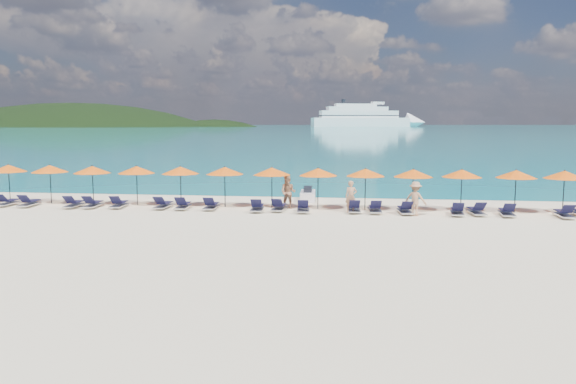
# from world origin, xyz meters

# --- Properties ---
(ground) EXTENTS (1400.00, 1400.00, 0.00)m
(ground) POSITION_xyz_m (0.00, 0.00, 0.00)
(ground) COLOR beige
(sea) EXTENTS (1600.00, 1300.00, 0.01)m
(sea) POSITION_xyz_m (0.00, 660.00, 0.01)
(sea) COLOR #1FA9B2
(sea) RESTS_ON ground
(headland_main) EXTENTS (374.00, 242.00, 126.50)m
(headland_main) POSITION_xyz_m (-300.00, 540.00, -38.00)
(headland_main) COLOR black
(headland_main) RESTS_ON ground
(headland_small) EXTENTS (162.00, 126.00, 85.50)m
(headland_small) POSITION_xyz_m (-150.00, 560.00, -35.00)
(headland_small) COLOR black
(headland_small) RESTS_ON ground
(cruise_ship) EXTENTS (125.48, 52.71, 34.73)m
(cruise_ship) POSITION_xyz_m (14.72, 586.54, 9.04)
(cruise_ship) COLOR white
(cruise_ship) RESTS_ON ground
(jetski) EXTENTS (0.99, 2.33, 0.81)m
(jetski) POSITION_xyz_m (0.49, 8.61, 0.33)
(jetski) COLOR white
(jetski) RESTS_ON ground
(beachgoer_a) EXTENTS (0.62, 0.41, 1.67)m
(beachgoer_a) POSITION_xyz_m (3.14, 4.39, 0.83)
(beachgoer_a) COLOR tan
(beachgoer_a) RESTS_ON ground
(beachgoer_b) EXTENTS (0.95, 0.65, 1.81)m
(beachgoer_b) POSITION_xyz_m (-0.28, 5.22, 0.91)
(beachgoer_b) COLOR tan
(beachgoer_b) RESTS_ON ground
(beachgoer_c) EXTENTS (1.23, 0.91, 1.73)m
(beachgoer_c) POSITION_xyz_m (6.37, 3.76, 0.87)
(beachgoer_c) COLOR tan
(beachgoer_c) RESTS_ON ground
(umbrella_0) EXTENTS (2.10, 2.10, 2.28)m
(umbrella_0) POSITION_xyz_m (-16.79, 5.53, 2.02)
(umbrella_0) COLOR black
(umbrella_0) RESTS_ON ground
(umbrella_1) EXTENTS (2.10, 2.10, 2.28)m
(umbrella_1) POSITION_xyz_m (-14.22, 5.53, 2.02)
(umbrella_1) COLOR black
(umbrella_1) RESTS_ON ground
(umbrella_2) EXTENTS (2.10, 2.10, 2.28)m
(umbrella_2) POSITION_xyz_m (-11.50, 5.28, 2.02)
(umbrella_2) COLOR black
(umbrella_2) RESTS_ON ground
(umbrella_3) EXTENTS (2.10, 2.10, 2.28)m
(umbrella_3) POSITION_xyz_m (-8.97, 5.51, 2.02)
(umbrella_3) COLOR black
(umbrella_3) RESTS_ON ground
(umbrella_4) EXTENTS (2.10, 2.10, 2.28)m
(umbrella_4) POSITION_xyz_m (-6.39, 5.49, 2.02)
(umbrella_4) COLOR black
(umbrella_4) RESTS_ON ground
(umbrella_5) EXTENTS (2.10, 2.10, 2.28)m
(umbrella_5) POSITION_xyz_m (-3.87, 5.53, 2.02)
(umbrella_5) COLOR black
(umbrella_5) RESTS_ON ground
(umbrella_6) EXTENTS (2.10, 2.10, 2.28)m
(umbrella_6) POSITION_xyz_m (-1.21, 5.48, 2.02)
(umbrella_6) COLOR black
(umbrella_6) RESTS_ON ground
(umbrella_7) EXTENTS (2.10, 2.10, 2.28)m
(umbrella_7) POSITION_xyz_m (1.34, 5.37, 2.02)
(umbrella_7) COLOR black
(umbrella_7) RESTS_ON ground
(umbrella_8) EXTENTS (2.10, 2.10, 2.28)m
(umbrella_8) POSITION_xyz_m (3.88, 5.40, 2.02)
(umbrella_8) COLOR black
(umbrella_8) RESTS_ON ground
(umbrella_9) EXTENTS (2.10, 2.10, 2.28)m
(umbrella_9) POSITION_xyz_m (6.38, 5.30, 2.02)
(umbrella_9) COLOR black
(umbrella_9) RESTS_ON ground
(umbrella_10) EXTENTS (2.10, 2.10, 2.28)m
(umbrella_10) POSITION_xyz_m (8.91, 5.51, 2.02)
(umbrella_10) COLOR black
(umbrella_10) RESTS_ON ground
(umbrella_11) EXTENTS (2.10, 2.10, 2.28)m
(umbrella_11) POSITION_xyz_m (11.63, 5.45, 2.02)
(umbrella_11) COLOR black
(umbrella_11) RESTS_ON ground
(umbrella_12) EXTENTS (2.10, 2.10, 2.28)m
(umbrella_12) POSITION_xyz_m (14.01, 5.42, 2.02)
(umbrella_12) COLOR black
(umbrella_12) RESTS_ON ground
(lounger_1) EXTENTS (0.62, 1.70, 0.66)m
(lounger_1) POSITION_xyz_m (-16.08, 4.20, 0.24)
(lounger_1) COLOR silver
(lounger_1) RESTS_ON ground
(lounger_2) EXTENTS (0.76, 1.75, 0.66)m
(lounger_2) POSITION_xyz_m (-14.73, 4.12, 0.24)
(lounger_2) COLOR silver
(lounger_2) RESTS_ON ground
(lounger_3) EXTENTS (0.72, 1.73, 0.66)m
(lounger_3) POSITION_xyz_m (-12.06, 4.07, 0.24)
(lounger_3) COLOR silver
(lounger_3) RESTS_ON ground
(lounger_4) EXTENTS (0.69, 1.72, 0.66)m
(lounger_4) POSITION_xyz_m (-10.99, 4.13, 0.24)
(lounger_4) COLOR silver
(lounger_4) RESTS_ON ground
(lounger_5) EXTENTS (0.77, 1.75, 0.66)m
(lounger_5) POSITION_xyz_m (-9.56, 4.32, 0.24)
(lounger_5) COLOR silver
(lounger_5) RESTS_ON ground
(lounger_6) EXTENTS (0.67, 1.72, 0.66)m
(lounger_6) POSITION_xyz_m (-7.04, 4.34, 0.24)
(lounger_6) COLOR silver
(lounger_6) RESTS_ON ground
(lounger_7) EXTENTS (0.74, 1.74, 0.66)m
(lounger_7) POSITION_xyz_m (-5.90, 4.30, 0.24)
(lounger_7) COLOR silver
(lounger_7) RESTS_ON ground
(lounger_8) EXTENTS (0.68, 1.72, 0.66)m
(lounger_8) POSITION_xyz_m (-4.35, 4.35, 0.24)
(lounger_8) COLOR silver
(lounger_8) RESTS_ON ground
(lounger_9) EXTENTS (0.77, 1.75, 0.66)m
(lounger_9) POSITION_xyz_m (-1.77, 4.04, 0.24)
(lounger_9) COLOR silver
(lounger_9) RESTS_ON ground
(lounger_10) EXTENTS (0.69, 1.72, 0.66)m
(lounger_10) POSITION_xyz_m (-0.66, 4.32, 0.24)
(lounger_10) COLOR silver
(lounger_10) RESTS_ON ground
(lounger_11) EXTENTS (0.77, 1.75, 0.66)m
(lounger_11) POSITION_xyz_m (0.66, 4.07, 0.24)
(lounger_11) COLOR silver
(lounger_11) RESTS_ON ground
(lounger_12) EXTENTS (0.73, 1.74, 0.66)m
(lounger_12) POSITION_xyz_m (3.30, 4.35, 0.24)
(lounger_12) COLOR silver
(lounger_12) RESTS_ON ground
(lounger_13) EXTENTS (0.72, 1.73, 0.66)m
(lounger_13) POSITION_xyz_m (4.39, 4.32, 0.24)
(lounger_13) COLOR silver
(lounger_13) RESTS_ON ground
(lounger_14) EXTENTS (0.78, 1.75, 0.66)m
(lounger_14) POSITION_xyz_m (5.91, 4.22, 0.24)
(lounger_14) COLOR silver
(lounger_14) RESTS_ON ground
(lounger_15) EXTENTS (0.78, 1.75, 0.66)m
(lounger_15) POSITION_xyz_m (8.49, 4.08, 0.24)
(lounger_15) COLOR silver
(lounger_15) RESTS_ON ground
(lounger_16) EXTENTS (0.79, 1.75, 0.66)m
(lounger_16) POSITION_xyz_m (9.48, 4.33, 0.24)
(lounger_16) COLOR silver
(lounger_16) RESTS_ON ground
(lounger_17) EXTENTS (0.72, 1.73, 0.66)m
(lounger_17) POSITION_xyz_m (10.92, 4.13, 0.24)
(lounger_17) COLOR silver
(lounger_17) RESTS_ON ground
(lounger_18) EXTENTS (0.65, 1.71, 0.66)m
(lounger_18) POSITION_xyz_m (13.61, 4.01, 0.24)
(lounger_18) COLOR silver
(lounger_18) RESTS_ON ground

